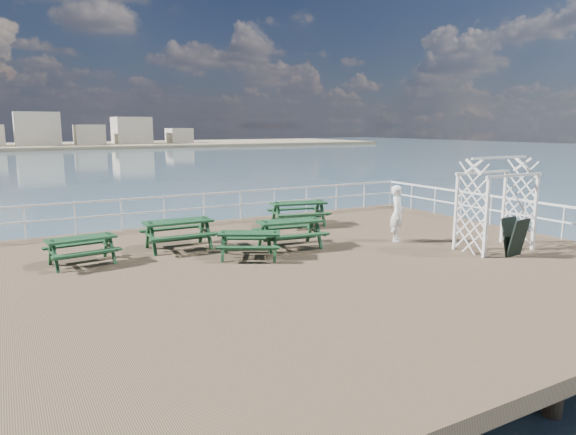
# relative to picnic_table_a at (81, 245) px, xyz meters

# --- Properties ---
(ground) EXTENTS (18.00, 14.00, 0.30)m
(ground) POSITION_rel_picnic_table_a_xyz_m (4.77, -2.83, -0.67)
(ground) COLOR brown
(ground) RESTS_ON ground
(sea_backdrop) EXTENTS (300.00, 300.00, 9.20)m
(sea_backdrop) POSITION_rel_picnic_table_a_xyz_m (17.31, 131.23, -1.02)
(sea_backdrop) COLOR #405E6D
(sea_backdrop) RESTS_ON ground
(railing) EXTENTS (17.77, 13.76, 1.10)m
(railing) POSITION_rel_picnic_table_a_xyz_m (4.70, -0.27, 0.36)
(railing) COLOR white
(railing) RESTS_ON ground
(picnic_table_a) EXTENTS (1.81, 1.52, 0.81)m
(picnic_table_a) POSITION_rel_picnic_table_a_xyz_m (0.00, 0.00, 0.00)
(picnic_table_a) COLOR #12311C
(picnic_table_a) RESTS_ON ground
(picnic_table_b) EXTENTS (1.97, 1.60, 0.94)m
(picnic_table_b) POSITION_rel_picnic_table_a_xyz_m (2.70, 0.47, 0.09)
(picnic_table_b) COLOR #12311C
(picnic_table_b) RESTS_ON ground
(picnic_table_c) EXTENTS (2.24, 1.95, 0.95)m
(picnic_table_c) POSITION_rel_picnic_table_a_xyz_m (7.54, 1.86, 0.09)
(picnic_table_c) COLOR #12311C
(picnic_table_c) RESTS_ON ground
(picnic_table_d) EXTENTS (2.09, 1.96, 0.80)m
(picnic_table_d) POSITION_rel_picnic_table_a_xyz_m (4.05, -1.49, -0.00)
(picnic_table_d) COLOR #12311C
(picnic_table_d) RESTS_ON ground
(picnic_table_e) EXTENTS (2.06, 1.75, 0.91)m
(picnic_table_e) POSITION_rel_picnic_table_a_xyz_m (5.60, -0.96, 0.07)
(picnic_table_e) COLOR #12311C
(picnic_table_e) RESTS_ON ground
(trellis_arbor) EXTENTS (2.18, 1.21, 2.68)m
(trellis_arbor) POSITION_rel_picnic_table_a_xyz_m (10.61, -4.06, 0.67)
(trellis_arbor) COLOR white
(trellis_arbor) RESTS_ON ground
(sandwich_board) EXTENTS (0.69, 0.54, 1.07)m
(sandwich_board) POSITION_rel_picnic_table_a_xyz_m (10.46, -4.85, 0.00)
(sandwich_board) COLOR black
(sandwich_board) RESTS_ON ground
(person) EXTENTS (0.75, 0.74, 1.74)m
(person) POSITION_rel_picnic_table_a_xyz_m (8.87, -1.87, 0.35)
(person) COLOR white
(person) RESTS_ON ground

